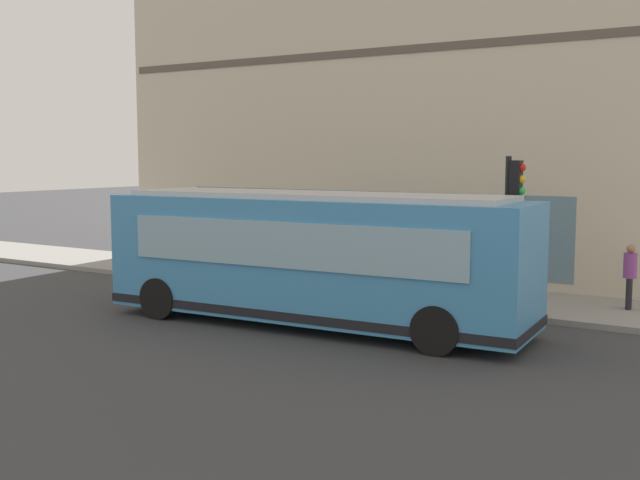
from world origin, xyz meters
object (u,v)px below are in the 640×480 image
(city_bus_nearside, at_px, (313,259))
(pedestrian_near_hydrant, at_px, (376,248))
(traffic_light_near_corner, at_px, (513,204))
(pedestrian_near_building_entrance, at_px, (630,272))
(pedestrian_walking_along_curb, at_px, (439,253))
(newspaper_vending_box, at_px, (341,268))
(fire_hydrant, at_px, (510,287))

(city_bus_nearside, relative_size, pedestrian_near_hydrant, 5.66)
(city_bus_nearside, distance_m, pedestrian_near_hydrant, 5.38)
(city_bus_nearside, relative_size, traffic_light_near_corner, 2.71)
(traffic_light_near_corner, distance_m, pedestrian_near_building_entrance, 3.43)
(pedestrian_walking_along_curb, bearing_deg, newspaper_vending_box, 102.57)
(pedestrian_walking_along_curb, bearing_deg, fire_hydrant, -108.52)
(traffic_light_near_corner, distance_m, newspaper_vending_box, 6.08)
(pedestrian_walking_along_curb, xyz_separation_m, newspaper_vending_box, (-0.64, 2.85, -0.56))
(pedestrian_near_hydrant, bearing_deg, traffic_light_near_corner, -112.83)
(newspaper_vending_box, bearing_deg, traffic_light_near_corner, -103.57)
(pedestrian_near_building_entrance, height_order, pedestrian_walking_along_curb, pedestrian_walking_along_curb)
(pedestrian_walking_along_curb, bearing_deg, city_bus_nearside, 170.25)
(fire_hydrant, relative_size, pedestrian_walking_along_curb, 0.42)
(fire_hydrant, height_order, pedestrian_walking_along_curb, pedestrian_walking_along_curb)
(newspaper_vending_box, bearing_deg, pedestrian_walking_along_curb, -77.43)
(city_bus_nearside, distance_m, traffic_light_near_corner, 5.01)
(pedestrian_near_building_entrance, relative_size, newspaper_vending_box, 1.78)
(city_bus_nearside, relative_size, pedestrian_near_building_entrance, 6.35)
(pedestrian_near_building_entrance, xyz_separation_m, newspaper_vending_box, (-0.41, 7.95, -0.46))
(pedestrian_walking_along_curb, relative_size, newspaper_vending_box, 1.95)
(pedestrian_walking_along_curb, distance_m, newspaper_vending_box, 2.97)
(pedestrian_near_hydrant, distance_m, pedestrian_near_building_entrance, 7.10)
(fire_hydrant, xyz_separation_m, pedestrian_near_building_entrance, (0.54, -2.81, 0.55))
(traffic_light_near_corner, relative_size, fire_hydrant, 5.06)
(pedestrian_near_building_entrance, bearing_deg, traffic_light_near_corner, 125.86)
(pedestrian_near_hydrant, bearing_deg, fire_hydrant, -100.13)
(traffic_light_near_corner, height_order, pedestrian_near_hydrant, traffic_light_near_corner)
(city_bus_nearside, relative_size, newspaper_vending_box, 11.28)
(traffic_light_near_corner, height_order, pedestrian_walking_along_curb, traffic_light_near_corner)
(pedestrian_near_building_entrance, bearing_deg, pedestrian_near_hydrant, 88.20)
(traffic_light_near_corner, xyz_separation_m, pedestrian_near_building_entrance, (1.75, -2.42, -1.70))
(city_bus_nearside, bearing_deg, fire_hydrant, -35.39)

